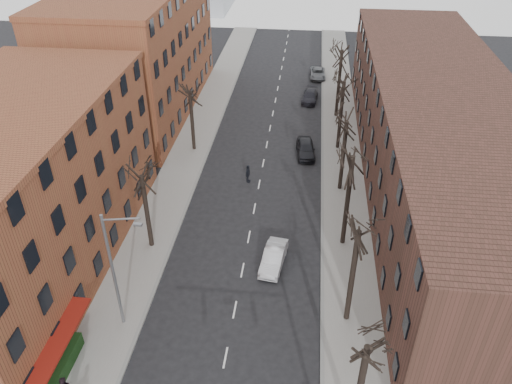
% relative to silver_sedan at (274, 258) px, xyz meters
% --- Properties ---
extents(sidewalk_left, '(4.00, 90.00, 0.15)m').
position_rel_silver_sedan_xyz_m(sidewalk_left, '(-10.28, 18.12, -0.63)').
color(sidewalk_left, gray).
rests_on(sidewalk_left, ground).
extents(sidewalk_right, '(4.00, 90.00, 0.15)m').
position_rel_silver_sedan_xyz_m(sidewalk_right, '(5.72, 18.12, -0.63)').
color(sidewalk_right, gray).
rests_on(sidewalk_right, ground).
extents(building_left_near, '(12.00, 26.00, 12.00)m').
position_rel_silver_sedan_xyz_m(building_left_near, '(-18.28, -1.88, 5.30)').
color(building_left_near, brown).
rests_on(building_left_near, ground).
extents(building_left_far, '(12.00, 28.00, 14.00)m').
position_rel_silver_sedan_xyz_m(building_left_far, '(-18.28, 27.12, 6.30)').
color(building_left_far, brown).
rests_on(building_left_far, ground).
extents(building_right, '(12.00, 50.00, 10.00)m').
position_rel_silver_sedan_xyz_m(building_right, '(13.72, 13.12, 4.30)').
color(building_right, '#492A22').
rests_on(building_right, ground).
extents(awning_left, '(1.20, 7.00, 0.15)m').
position_rel_silver_sedan_xyz_m(awning_left, '(-11.68, -10.88, -0.70)').
color(awning_left, maroon).
rests_on(awning_left, ground).
extents(hedge, '(0.80, 6.00, 1.00)m').
position_rel_silver_sedan_xyz_m(hedge, '(-11.78, -11.88, -0.05)').
color(hedge, '#193713').
rests_on(hedge, sidewalk_left).
extents(tree_right_b, '(5.20, 5.20, 10.80)m').
position_rel_silver_sedan_xyz_m(tree_right_b, '(5.32, -4.88, -0.70)').
color(tree_right_b, black).
rests_on(tree_right_b, ground).
extents(tree_right_c, '(5.20, 5.20, 11.60)m').
position_rel_silver_sedan_xyz_m(tree_right_c, '(5.32, 3.12, -0.70)').
color(tree_right_c, black).
rests_on(tree_right_c, ground).
extents(tree_right_d, '(5.20, 5.20, 10.00)m').
position_rel_silver_sedan_xyz_m(tree_right_d, '(5.32, 11.12, -0.70)').
color(tree_right_d, black).
rests_on(tree_right_d, ground).
extents(tree_right_e, '(5.20, 5.20, 10.80)m').
position_rel_silver_sedan_xyz_m(tree_right_e, '(5.32, 19.12, -0.70)').
color(tree_right_e, black).
rests_on(tree_right_e, ground).
extents(tree_right_f, '(5.20, 5.20, 11.60)m').
position_rel_silver_sedan_xyz_m(tree_right_f, '(5.32, 27.12, -0.70)').
color(tree_right_f, black).
rests_on(tree_right_f, ground).
extents(tree_left_a, '(5.20, 5.20, 9.50)m').
position_rel_silver_sedan_xyz_m(tree_left_a, '(-9.88, 1.12, -0.70)').
color(tree_left_a, black).
rests_on(tree_left_a, ground).
extents(tree_left_b, '(5.20, 5.20, 9.50)m').
position_rel_silver_sedan_xyz_m(tree_left_b, '(-9.88, 17.12, -0.70)').
color(tree_left_b, black).
rests_on(tree_left_b, ground).
extents(streetlight, '(2.45, 0.22, 9.03)m').
position_rel_silver_sedan_xyz_m(streetlight, '(-9.31, -6.88, 4.31)').
color(streetlight, slate).
rests_on(streetlight, ground).
extents(silver_sedan, '(2.04, 4.43, 1.41)m').
position_rel_silver_sedan_xyz_m(silver_sedan, '(0.00, 0.00, 0.00)').
color(silver_sedan, silver).
rests_on(silver_sedan, ground).
extents(parked_car_near, '(2.27, 4.69, 1.54)m').
position_rel_silver_sedan_xyz_m(parked_car_near, '(1.93, 17.32, 0.07)').
color(parked_car_near, black).
rests_on(parked_car_near, ground).
extents(parked_car_mid, '(2.21, 4.62, 1.30)m').
position_rel_silver_sedan_xyz_m(parked_car_mid, '(2.10, 31.36, -0.05)').
color(parked_car_mid, black).
rests_on(parked_car_mid, ground).
extents(parked_car_far, '(2.23, 4.59, 1.26)m').
position_rel_silver_sedan_xyz_m(parked_car_far, '(3.02, 39.70, -0.07)').
color(parked_car_far, slate).
rests_on(parked_car_far, ground).
extents(pedestrian_crossing, '(0.61, 1.13, 1.83)m').
position_rel_silver_sedan_xyz_m(pedestrian_crossing, '(-3.39, 11.45, 0.21)').
color(pedestrian_crossing, black).
rests_on(pedestrian_crossing, ground).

